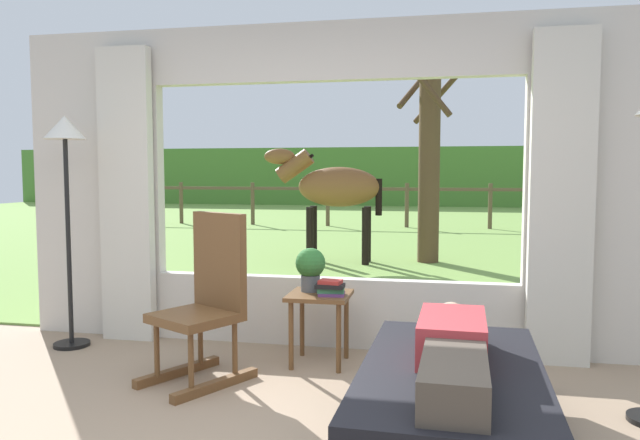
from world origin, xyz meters
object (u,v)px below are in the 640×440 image
Objects in this scene: side_table at (320,306)px; potted_plant at (310,267)px; horse at (333,188)px; rocking_chair at (207,299)px; reclining_person at (453,349)px; pasture_tree at (429,163)px; floor_lamp_left at (66,161)px; recliner_sofa at (451,405)px; book_stack at (331,288)px.

potted_plant is (-0.08, 0.06, 0.28)m from side_table.
side_table is 0.29× the size of horse.
rocking_chair is 2.15× the size of side_table.
pasture_tree reaches higher than reclining_person.
floor_lamp_left is (-2.04, 0.04, 1.05)m from side_table.
horse is (-1.68, 6.00, 0.63)m from reclining_person.
side_table is (-0.92, 1.18, 0.21)m from recliner_sofa.
reclining_person is at bearing -23.21° from floor_lamp_left.
potted_plant is at bearing 129.83° from reclining_person.
rocking_chair is at bearing -145.60° from side_table.
horse is (-0.85, 4.84, 0.58)m from book_stack.
rocking_chair is 5.42× the size of book_stack.
pasture_tree reaches higher than side_table.
potted_plant is 5.17m from pasture_tree.
potted_plant is 0.10× the size of pasture_tree.
horse is at bearing 98.15° from potted_plant.
recliner_sofa is 6.25m from horse.
pasture_tree is (1.41, 0.33, 0.37)m from horse.
reclining_person is 1.77m from rocking_chair.
book_stack is 0.06× the size of pasture_tree.
side_table is at bearing 63.24° from rocking_chair.
book_stack is 4.94m from horse.
side_table is 0.18m from book_stack.
floor_lamp_left reaches higher than horse.
reclining_person is 6.94× the size of book_stack.
pasture_tree is at bearing 105.42° from rocking_chair.
book_stack reaches higher than side_table.
floor_lamp_left is at bearing 178.78° from side_table.
reclining_person is at bearing -166.17° from horse.
rocking_chair is 0.86m from book_stack.
book_stack is (-0.83, 1.12, 0.35)m from recliner_sofa.
rocking_chair is 5.81m from pasture_tree.
horse reaches higher than book_stack.
reclining_person is at bearing -52.11° from potted_plant.
rocking_chair is at bearing -103.43° from pasture_tree.
potted_plant reaches higher than book_stack.
floor_lamp_left is 1.01× the size of horse.
horse is (1.28, 4.73, -0.32)m from floor_lamp_left.
recliner_sofa is 3.33× the size of side_table.
side_table is 2.29m from floor_lamp_left.
rocking_chair reaches higher than recliner_sofa.
rocking_chair is 3.50× the size of potted_plant.
rocking_chair is 1.73m from floor_lamp_left.
recliner_sofa is 1.43m from book_stack.
horse is (-0.68, 4.72, 0.45)m from potted_plant.
pasture_tree is at bearing 82.67° from side_table.
rocking_chair is (-1.59, 0.72, 0.33)m from recliner_sofa.
reclining_person reaches higher than recliner_sofa.
book_stack is 2.32m from floor_lamp_left.
pasture_tree is at bearing 94.33° from recliner_sofa.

